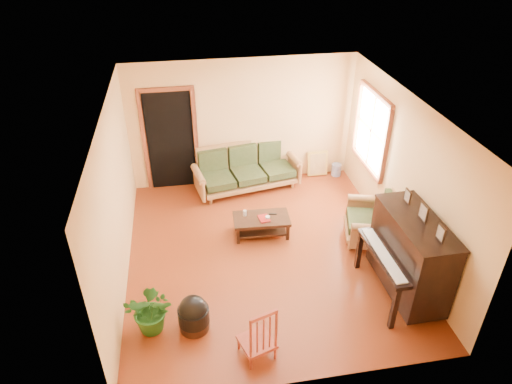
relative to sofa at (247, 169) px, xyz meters
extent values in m
plane|color=#5B1F0C|center=(-0.03, -2.12, -0.45)|extent=(5.00, 5.00, 0.00)
cube|color=black|center=(-1.48, 0.36, 0.57)|extent=(1.08, 0.16, 2.05)
cube|color=white|center=(2.18, -0.82, 1.05)|extent=(0.12, 1.36, 1.46)
cube|color=#956136|center=(0.00, 0.00, 0.00)|extent=(2.24, 1.26, 0.91)
cube|color=black|center=(0.00, -1.59, -0.28)|extent=(1.00, 0.58, 0.36)
cube|color=#956136|center=(1.80, -2.04, 0.01)|extent=(1.10, 1.13, 0.93)
cube|color=black|center=(1.87, -3.35, 0.20)|extent=(0.90, 1.50, 1.31)
cylinder|color=black|center=(-1.29, -3.55, -0.25)|extent=(0.56, 0.56, 0.41)
cube|color=maroon|center=(-0.52, -4.11, -0.01)|extent=(0.53, 0.55, 0.88)
cube|color=gold|center=(1.57, 0.28, -0.16)|extent=(0.44, 0.11, 0.58)
cylinder|color=#3647A2|center=(1.98, 0.21, -0.32)|extent=(0.26, 0.26, 0.26)
imported|color=#1F5217|center=(-1.84, -3.47, -0.09)|extent=(0.79, 0.73, 0.73)
imported|color=maroon|center=(-0.05, -1.66, -0.09)|extent=(0.21, 0.26, 0.02)
cylinder|color=white|center=(-0.27, -1.48, -0.04)|extent=(0.08, 0.08, 0.11)
cylinder|color=silver|center=(0.10, -1.65, -0.07)|extent=(0.10, 0.10, 0.05)
cube|color=black|center=(0.22, -1.53, -0.09)|extent=(0.14, 0.07, 0.01)
camera|label=1|loc=(-1.19, -7.99, 4.50)|focal=32.00mm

